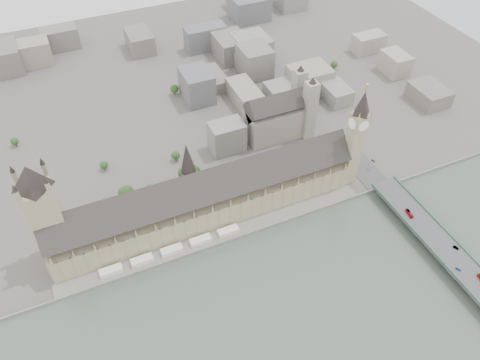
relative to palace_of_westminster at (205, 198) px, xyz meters
name	(u,v)px	position (x,y,z in m)	size (l,w,h in m)	color
ground	(214,232)	(0.00, -19.70, -22.71)	(900.00, 900.00, 0.00)	#595651
embankment_wall	(221,243)	(0.00, -34.70, -21.21)	(600.00, 1.50, 3.00)	gray
river_terrace	(218,237)	(0.00, -27.20, -21.71)	(270.00, 15.00, 2.00)	gray
terrace_tents	(172,250)	(-40.00, -26.70, -18.71)	(118.00, 7.00, 4.00)	white
palace_of_westminster	(205,198)	(0.00, 0.00, 0.00)	(265.00, 40.73, 55.44)	tan
elizabeth_tower	(357,132)	(138.00, -11.70, 35.38)	(17.00, 17.00, 107.50)	tan
victoria_tower	(44,211)	(-122.00, 6.30, 32.50)	(30.00, 30.00, 100.00)	tan
central_tower	(188,166)	(-10.00, 6.30, 35.21)	(13.00, 13.00, 48.00)	gray
westminster_bridge	(435,242)	(162.00, -107.20, -17.58)	(25.00, 325.00, 10.25)	#474749
bridge_parapets	(477,280)	(162.00, -151.70, -11.88)	(25.00, 235.00, 1.15)	#325B46
westminster_abbey	(280,115)	(110.92, 75.30, 2.38)	(68.00, 36.00, 64.00)	#9B948B
city_skyline_inland	(137,72)	(0.00, 225.30, -3.71)	(720.00, 360.00, 38.00)	gray
park_trees	(180,183)	(-10.00, 40.30, -15.21)	(110.00, 30.00, 15.00)	#264D1B
red_bus_north	(409,213)	(157.28, -77.32, -11.06)	(2.35, 10.05, 2.80)	red
car_blue	(458,269)	(155.94, -138.63, -11.72)	(1.73, 4.31, 1.47)	#164993
car_silver	(456,248)	(168.61, -121.67, -11.68)	(1.64, 4.70, 1.55)	gray
car_approach	(373,161)	(168.98, -8.52, -11.77)	(1.92, 4.73, 1.37)	gray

